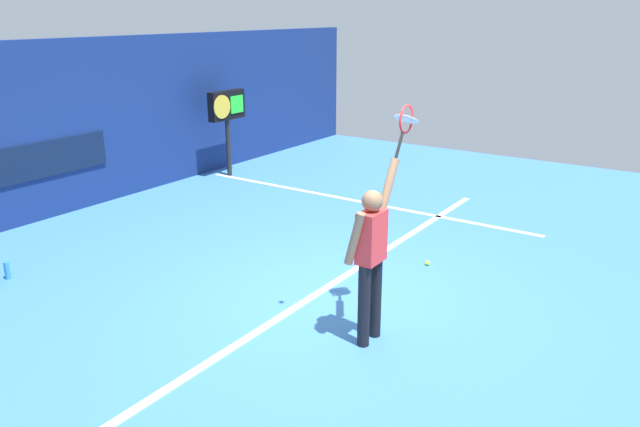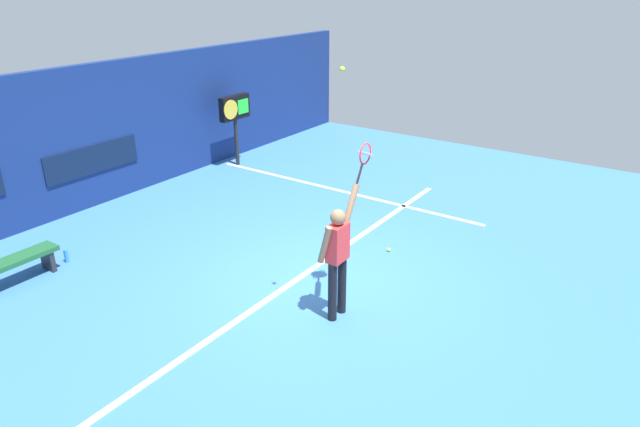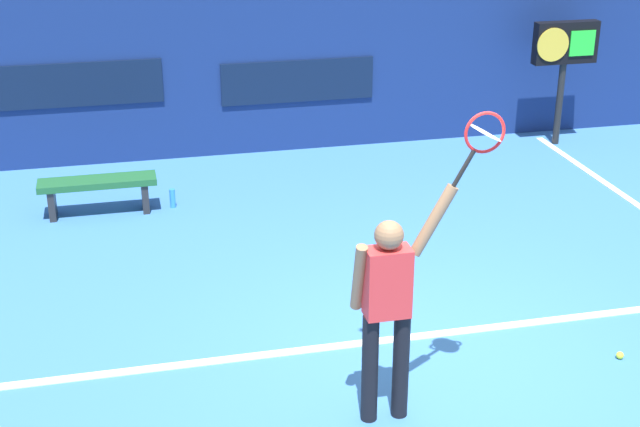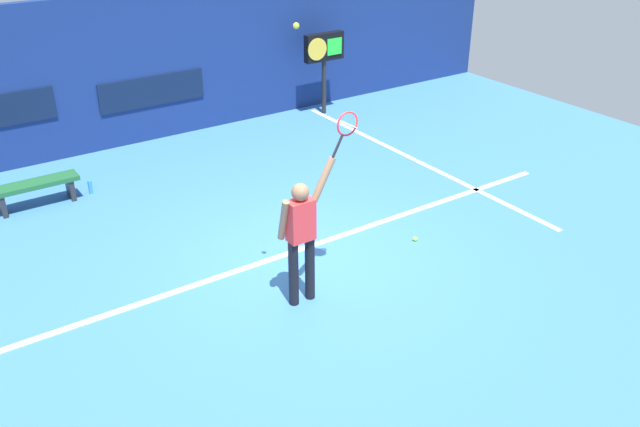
# 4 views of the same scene
# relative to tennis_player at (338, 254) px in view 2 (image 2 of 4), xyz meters

# --- Properties ---
(ground_plane) EXTENTS (18.00, 18.00, 0.00)m
(ground_plane) POSITION_rel_tennis_player_xyz_m (0.68, 0.81, -1.01)
(ground_plane) COLOR #3870B2
(back_wall) EXTENTS (18.00, 0.20, 2.97)m
(back_wall) POSITION_rel_tennis_player_xyz_m (0.68, 6.73, 0.47)
(back_wall) COLOR navy
(back_wall) RESTS_ON ground_plane
(sponsor_banner_center) EXTENTS (2.20, 0.03, 0.60)m
(sponsor_banner_center) POSITION_rel_tennis_player_xyz_m (0.68, 6.61, 0.02)
(sponsor_banner_center) COLOR #0C1933
(court_baseline) EXTENTS (10.00, 0.10, 0.01)m
(court_baseline) POSITION_rel_tennis_player_xyz_m (0.68, 1.11, -1.00)
(court_baseline) COLOR white
(court_baseline) RESTS_ON ground_plane
(court_sideline) EXTENTS (0.10, 7.00, 0.01)m
(court_sideline) POSITION_rel_tennis_player_xyz_m (4.36, 2.81, -1.00)
(court_sideline) COLOR white
(court_sideline) RESTS_ON ground_plane
(tennis_player) EXTENTS (0.76, 0.31, 1.94)m
(tennis_player) POSITION_rel_tennis_player_xyz_m (0.00, 0.00, 0.00)
(tennis_player) COLOR black
(tennis_player) RESTS_ON ground_plane
(tennis_racket) EXTENTS (0.44, 0.27, 0.61)m
(tennis_racket) POSITION_rel_tennis_player_xyz_m (0.66, -0.00, 1.27)
(tennis_racket) COLOR black
(tennis_ball) EXTENTS (0.07, 0.07, 0.07)m
(tennis_ball) POSITION_rel_tennis_player_xyz_m (-0.08, -0.08, 2.58)
(tennis_ball) COLOR #CCE033
(scoreboard_clock) EXTENTS (0.96, 0.20, 1.82)m
(scoreboard_clock) POSITION_rel_tennis_player_xyz_m (4.48, 6.03, 0.42)
(scoreboard_clock) COLOR black
(scoreboard_clock) RESTS_ON ground_plane
(court_bench) EXTENTS (1.40, 0.36, 0.45)m
(court_bench) POSITION_rel_tennis_player_xyz_m (-2.17, 4.79, -0.67)
(court_bench) COLOR #1E592D
(court_bench) RESTS_ON ground_plane
(water_bottle) EXTENTS (0.07, 0.07, 0.24)m
(water_bottle) POSITION_rel_tennis_player_xyz_m (-1.29, 4.79, -0.89)
(water_bottle) COLOR #338CD8
(water_bottle) RESTS_ON ground_plane
(spare_ball) EXTENTS (0.07, 0.07, 0.07)m
(spare_ball) POSITION_rel_tennis_player_xyz_m (2.27, 0.35, -0.98)
(spare_ball) COLOR #CCE033
(spare_ball) RESTS_ON ground_plane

